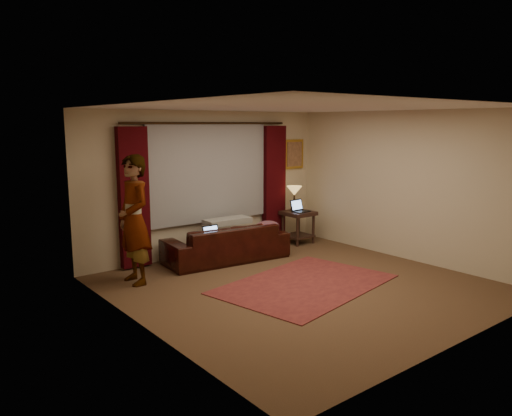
# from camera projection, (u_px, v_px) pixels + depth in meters

# --- Properties ---
(floor) EXTENTS (5.00, 5.00, 0.01)m
(floor) POSITION_uv_depth(u_px,v_px,m) (301.00, 286.00, 7.39)
(floor) COLOR brown
(floor) RESTS_ON ground
(ceiling) EXTENTS (5.00, 5.00, 0.02)m
(ceiling) POSITION_uv_depth(u_px,v_px,m) (304.00, 107.00, 6.95)
(ceiling) COLOR silver
(ceiling) RESTS_ON ground
(wall_back) EXTENTS (5.00, 0.02, 2.60)m
(wall_back) POSITION_uv_depth(u_px,v_px,m) (208.00, 183.00, 9.10)
(wall_back) COLOR beige
(wall_back) RESTS_ON ground
(wall_front) EXTENTS (5.00, 0.02, 2.60)m
(wall_front) POSITION_uv_depth(u_px,v_px,m) (467.00, 227.00, 5.24)
(wall_front) COLOR beige
(wall_front) RESTS_ON ground
(wall_left) EXTENTS (0.02, 5.00, 2.60)m
(wall_left) POSITION_uv_depth(u_px,v_px,m) (142.00, 220.00, 5.64)
(wall_left) COLOR beige
(wall_left) RESTS_ON ground
(wall_right) EXTENTS (0.02, 5.00, 2.60)m
(wall_right) POSITION_uv_depth(u_px,v_px,m) (406.00, 186.00, 8.70)
(wall_right) COLOR beige
(wall_right) RESTS_ON ground
(sheer_curtain) EXTENTS (2.50, 0.05, 1.80)m
(sheer_curtain) POSITION_uv_depth(u_px,v_px,m) (209.00, 172.00, 9.02)
(sheer_curtain) COLOR #95959C
(sheer_curtain) RESTS_ON wall_back
(drape_left) EXTENTS (0.50, 0.14, 2.30)m
(drape_left) POSITION_uv_depth(u_px,v_px,m) (134.00, 198.00, 8.12)
(drape_left) COLOR #360408
(drape_left) RESTS_ON floor
(drape_right) EXTENTS (0.50, 0.14, 2.30)m
(drape_right) POSITION_uv_depth(u_px,v_px,m) (274.00, 184.00, 9.95)
(drape_right) COLOR #360408
(drape_right) RESTS_ON floor
(curtain_rod) EXTENTS (0.04, 0.04, 3.40)m
(curtain_rod) POSITION_uv_depth(u_px,v_px,m) (210.00, 123.00, 8.83)
(curtain_rod) COLOR black
(curtain_rod) RESTS_ON wall_back
(picture_frame) EXTENTS (0.50, 0.04, 0.60)m
(picture_frame) POSITION_uv_depth(u_px,v_px,m) (294.00, 154.00, 10.29)
(picture_frame) COLOR gold
(picture_frame) RESTS_ON wall_back
(sofa) EXTENTS (2.26, 1.16, 0.88)m
(sofa) POSITION_uv_depth(u_px,v_px,m) (226.00, 236.00, 8.69)
(sofa) COLOR black
(sofa) RESTS_ON floor
(throw_blanket) EXTENTS (0.88, 0.38, 0.10)m
(throw_blanket) POSITION_uv_depth(u_px,v_px,m) (227.00, 208.00, 8.90)
(throw_blanket) COLOR #9B9994
(throw_blanket) RESTS_ON sofa
(clothing_pile) EXTENTS (0.55, 0.48, 0.20)m
(clothing_pile) POSITION_uv_depth(u_px,v_px,m) (267.00, 227.00, 8.96)
(clothing_pile) COLOR brown
(clothing_pile) RESTS_ON sofa
(laptop_sofa) EXTENTS (0.33, 0.36, 0.23)m
(laptop_sofa) POSITION_uv_depth(u_px,v_px,m) (215.00, 233.00, 8.37)
(laptop_sofa) COLOR black
(laptop_sofa) RESTS_ON sofa
(area_rug) EXTENTS (2.90, 2.21, 0.01)m
(area_rug) POSITION_uv_depth(u_px,v_px,m) (305.00, 284.00, 7.44)
(area_rug) COLOR maroon
(area_rug) RESTS_ON floor
(end_table) EXTENTS (0.56, 0.56, 0.65)m
(end_table) POSITION_uv_depth(u_px,v_px,m) (298.00, 227.00, 9.99)
(end_table) COLOR black
(end_table) RESTS_ON floor
(tiffany_lamp) EXTENTS (0.33, 0.33, 0.49)m
(tiffany_lamp) POSITION_uv_depth(u_px,v_px,m) (294.00, 198.00, 10.00)
(tiffany_lamp) COLOR olive
(tiffany_lamp) RESTS_ON end_table
(laptop_table) EXTENTS (0.37, 0.40, 0.24)m
(laptop_table) POSITION_uv_depth(u_px,v_px,m) (301.00, 206.00, 9.84)
(laptop_table) COLOR black
(laptop_table) RESTS_ON end_table
(person) EXTENTS (0.57, 0.57, 1.93)m
(person) POSITION_uv_depth(u_px,v_px,m) (134.00, 220.00, 7.37)
(person) COLOR #9B9994
(person) RESTS_ON floor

